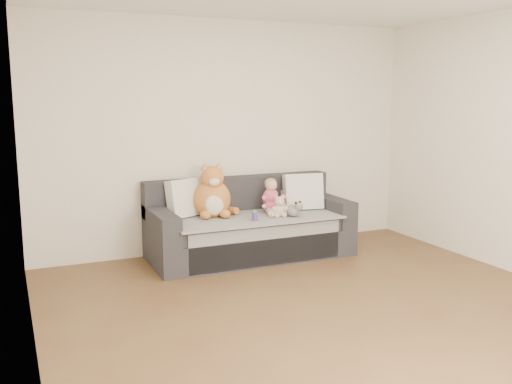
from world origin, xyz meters
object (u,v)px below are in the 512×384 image
teddy_bear (279,208)px  sippy_cup (255,215)px  plush_cat (213,196)px  sofa (249,229)px  toddler (272,198)px

teddy_bear → sippy_cup: (-0.32, -0.06, -0.03)m
plush_cat → sofa: bearing=0.8°
sofa → plush_cat: 0.56m
plush_cat → toddler: bearing=1.5°
sofa → sippy_cup: bearing=-103.0°
sofa → teddy_bear: (0.25, -0.26, 0.26)m
plush_cat → teddy_bear: (0.64, -0.32, -0.13)m
toddler → teddy_bear: size_ratio=1.68×
sofa → sippy_cup: 0.40m
teddy_bear → sofa: bearing=142.2°
sippy_cup → teddy_bear: bearing=10.7°
plush_cat → sippy_cup: size_ratio=5.17×
sofa → toddler: bearing=-6.9°
sofa → teddy_bear: 0.44m
plush_cat → teddy_bear: bearing=-17.1°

